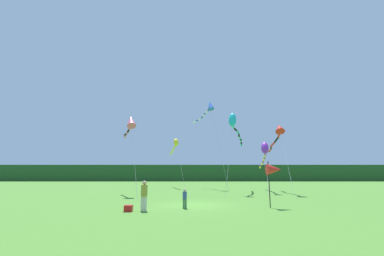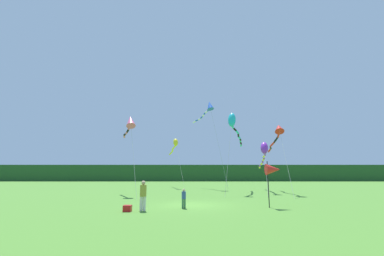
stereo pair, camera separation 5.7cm
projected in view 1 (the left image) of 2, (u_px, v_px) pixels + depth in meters
ground_plane at (192, 205)px, 16.57m from camera, size 120.00×120.00×0.00m
distant_treeline at (191, 173)px, 61.22m from camera, size 108.00×2.97×3.88m
person_adult at (143, 194)px, 14.14m from camera, size 0.37×0.37×1.66m
person_child at (184, 197)px, 15.08m from camera, size 0.25×0.25×1.15m
cooler_box at (128, 208)px, 13.83m from camera, size 0.43×0.40×0.34m
banner_flag_pole at (273, 170)px, 15.73m from camera, size 0.90×0.70×2.81m
kite_rainbow at (130, 122)px, 24.97m from camera, size 3.22×7.05×7.96m
kite_yellow at (174, 144)px, 35.50m from camera, size 2.78×8.83×6.92m
kite_cyan at (233, 124)px, 26.93m from camera, size 3.48×9.31×8.41m
kite_blue at (208, 107)px, 35.27m from camera, size 4.24×7.47×12.05m
kite_red at (277, 132)px, 26.56m from camera, size 1.55×10.90×7.30m
kite_purple at (263, 151)px, 27.36m from camera, size 2.27×10.50×5.47m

